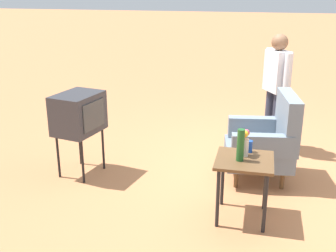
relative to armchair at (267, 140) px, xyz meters
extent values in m
plane|color=#C17A4C|center=(-0.21, -0.05, -0.50)|extent=(60.00, 60.00, 0.00)
cylinder|color=brown|center=(-0.21, -0.40, -0.39)|extent=(0.05, 0.05, 0.22)
cylinder|color=brown|center=(0.32, -0.32, -0.39)|extent=(0.05, 0.05, 0.22)
cylinder|color=brown|center=(-0.29, 0.12, -0.39)|extent=(0.05, 0.05, 0.22)
cylinder|color=brown|center=(0.24, 0.20, -0.39)|extent=(0.05, 0.05, 0.22)
cube|color=slate|center=(0.02, -0.10, -0.18)|extent=(0.87, 0.87, 0.20)
cube|color=slate|center=(-0.03, 0.22, 0.24)|extent=(0.78, 0.27, 0.64)
cube|color=slate|center=(-0.30, -0.15, 0.05)|extent=(0.24, 0.70, 0.26)
cube|color=slate|center=(0.33, -0.05, 0.05)|extent=(0.24, 0.70, 0.26)
cylinder|color=black|center=(0.76, -0.44, -0.19)|extent=(0.04, 0.04, 0.62)
cylinder|color=black|center=(1.21, -0.44, -0.19)|extent=(0.04, 0.04, 0.62)
cylinder|color=black|center=(0.76, 0.01, -0.19)|extent=(0.04, 0.04, 0.62)
cylinder|color=black|center=(1.21, 0.01, -0.19)|extent=(0.04, 0.04, 0.62)
cube|color=brown|center=(0.99, -0.22, 0.14)|extent=(0.56, 0.56, 0.03)
cylinder|color=black|center=(0.62, -2.11, -0.22)|extent=(0.03, 0.03, 0.55)
cylinder|color=black|center=(0.18, -2.02, -0.22)|extent=(0.03, 0.03, 0.55)
cylinder|color=black|center=(0.54, -2.47, -0.22)|extent=(0.03, 0.03, 0.55)
cylinder|color=black|center=(0.11, -2.37, -0.22)|extent=(0.03, 0.03, 0.55)
cube|color=#333338|center=(0.36, -2.24, 0.29)|extent=(0.68, 0.55, 0.48)
cube|color=#383D3F|center=(0.41, -2.02, 0.29)|extent=(0.41, 0.10, 0.34)
cylinder|color=#2D3347|center=(-1.08, 0.03, -0.07)|extent=(0.14, 0.14, 0.86)
cylinder|color=#2D3347|center=(-0.91, 0.13, -0.07)|extent=(0.14, 0.14, 0.86)
cube|color=silver|center=(-0.99, 0.08, 0.64)|extent=(0.42, 0.37, 0.56)
cylinder|color=silver|center=(-1.20, -0.04, 0.67)|extent=(0.09, 0.09, 0.50)
cylinder|color=silver|center=(-0.79, 0.20, 0.67)|extent=(0.09, 0.09, 0.50)
sphere|color=brown|center=(-0.99, 0.08, 1.03)|extent=(0.22, 0.22, 0.22)
cylinder|color=blue|center=(0.79, -0.19, 0.21)|extent=(0.07, 0.07, 0.12)
cylinder|color=#1E5623|center=(1.03, -0.26, 0.31)|extent=(0.07, 0.07, 0.32)
cylinder|color=silver|center=(0.90, -0.23, 0.24)|extent=(0.09, 0.09, 0.18)
sphere|color=yellow|center=(0.90, -0.23, 0.38)|extent=(0.07, 0.07, 0.07)
sphere|color=#E04C66|center=(0.86, -0.22, 0.38)|extent=(0.07, 0.07, 0.07)
sphere|color=orange|center=(0.94, -0.25, 0.38)|extent=(0.07, 0.07, 0.07)
camera|label=1|loc=(4.82, -0.10, 1.79)|focal=44.79mm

